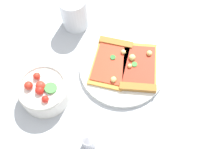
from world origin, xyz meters
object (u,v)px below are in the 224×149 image
(pizza_slice_far, at_px, (139,69))
(salad_bowl, at_px, (44,91))
(soda_glass, at_px, (74,12))
(plate, at_px, (123,67))
(pizza_slice_near, at_px, (112,60))
(pepper_shaker, at_px, (89,141))

(pizza_slice_far, relative_size, salad_bowl, 1.38)
(soda_glass, bearing_deg, pizza_slice_far, -67.17)
(plate, bearing_deg, pizza_slice_far, -39.83)
(pizza_slice_far, bearing_deg, pizza_slice_near, 134.19)
(pizza_slice_far, height_order, soda_glass, soda_glass)
(salad_bowl, bearing_deg, pizza_slice_near, 5.55)
(pepper_shaker, bearing_deg, salad_bowl, 109.01)
(plate, bearing_deg, soda_glass, 107.19)
(pizza_slice_near, bearing_deg, salad_bowl, -174.45)
(soda_glass, bearing_deg, pepper_shaker, -106.00)
(pizza_slice_far, bearing_deg, plate, 140.17)
(plate, relative_size, pepper_shaker, 3.80)
(pizza_slice_far, distance_m, soda_glass, 0.25)
(salad_bowl, bearing_deg, soda_glass, 50.24)
(salad_bowl, relative_size, pepper_shaker, 2.04)
(pizza_slice_far, height_order, salad_bowl, salad_bowl)
(pizza_slice_far, height_order, pepper_shaker, pepper_shaker)
(salad_bowl, height_order, soda_glass, soda_glass)
(pizza_slice_far, distance_m, salad_bowl, 0.26)
(pizza_slice_far, relative_size, pepper_shaker, 2.81)
(plate, xyz_separation_m, salad_bowl, (-0.22, 0.01, 0.03))
(salad_bowl, distance_m, soda_glass, 0.25)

